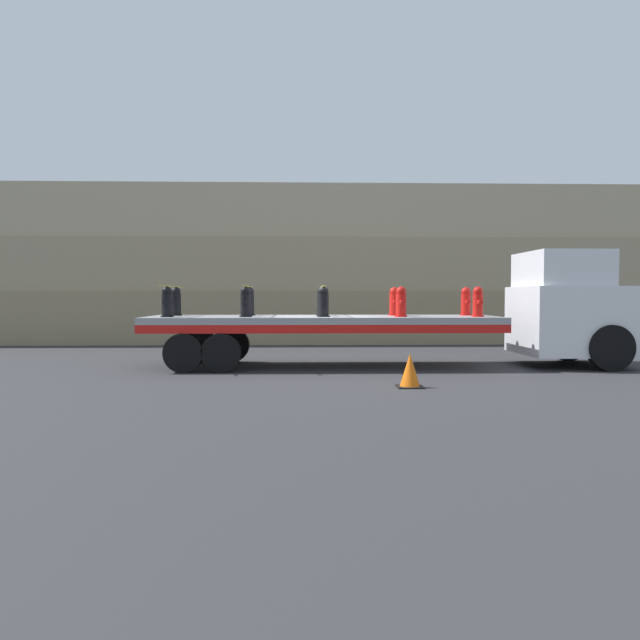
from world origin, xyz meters
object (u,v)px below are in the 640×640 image
(truck_cab, at_px, (573,309))
(fire_hydrant_red_near_3, at_px, (401,302))
(fire_hydrant_red_far_4, at_px, (466,302))
(fire_hydrant_black_near_1, at_px, (246,302))
(traffic_cone, at_px, (410,371))
(fire_hydrant_black_near_2, at_px, (324,302))
(fire_hydrant_red_far_3, at_px, (394,302))
(fire_hydrant_red_near_4, at_px, (478,302))
(fire_hydrant_black_far_0, at_px, (176,302))
(fire_hydrant_black_far_1, at_px, (249,302))
(fire_hydrant_black_near_0, at_px, (167,302))
(fire_hydrant_black_far_2, at_px, (322,302))
(flatbed_trailer, at_px, (299,326))

(truck_cab, height_order, fire_hydrant_red_near_3, truck_cab)
(fire_hydrant_red_far_4, bearing_deg, fire_hydrant_black_near_1, -168.95)
(fire_hydrant_red_near_3, relative_size, traffic_cone, 1.11)
(fire_hydrant_black_near_2, bearing_deg, fire_hydrant_black_near_1, 180.00)
(fire_hydrant_red_far_3, xyz_separation_m, traffic_cone, (-0.32, -4.23, -1.31))
(traffic_cone, bearing_deg, fire_hydrant_red_near_4, 54.46)
(fire_hydrant_black_near_2, bearing_deg, fire_hydrant_black_far_0, 163.68)
(fire_hydrant_black_far_0, relative_size, fire_hydrant_black_far_1, 1.00)
(fire_hydrant_black_near_0, bearing_deg, fire_hydrant_black_near_2, 0.00)
(fire_hydrant_black_far_1, bearing_deg, fire_hydrant_black_far_2, 0.00)
(fire_hydrant_black_far_2, xyz_separation_m, fire_hydrant_red_far_3, (1.90, 0.00, 0.00))
(fire_hydrant_red_near_4, distance_m, traffic_cone, 4.05)
(flatbed_trailer, distance_m, fire_hydrant_red_far_4, 4.48)
(fire_hydrant_black_far_1, height_order, fire_hydrant_black_far_2, same)
(truck_cab, xyz_separation_m, fire_hydrant_black_far_0, (-10.24, 0.56, 0.18))
(flatbed_trailer, relative_size, fire_hydrant_red_near_3, 11.81)
(fire_hydrant_black_near_2, height_order, fire_hydrant_red_far_3, same)
(fire_hydrant_red_near_4, height_order, traffic_cone, fire_hydrant_red_near_4)
(fire_hydrant_black_far_2, distance_m, fire_hydrant_red_far_4, 3.81)
(flatbed_trailer, xyz_separation_m, fire_hydrant_black_far_2, (0.59, 0.56, 0.60))
(fire_hydrant_red_near_3, distance_m, traffic_cone, 3.40)
(fire_hydrant_black_far_0, relative_size, fire_hydrant_red_near_4, 1.00)
(fire_hydrant_black_near_2, bearing_deg, fire_hydrant_red_far_4, 16.32)
(fire_hydrant_black_near_1, distance_m, fire_hydrant_black_far_2, 2.21)
(truck_cab, bearing_deg, fire_hydrant_black_far_0, 176.88)
(fire_hydrant_black_far_1, bearing_deg, fire_hydrant_red_near_3, -16.32)
(fire_hydrant_black_far_2, height_order, fire_hydrant_red_near_3, same)
(fire_hydrant_black_near_0, relative_size, fire_hydrant_black_near_1, 1.00)
(flatbed_trailer, distance_m, fire_hydrant_black_near_2, 1.01)
(traffic_cone, bearing_deg, flatbed_trailer, 120.59)
(truck_cab, xyz_separation_m, fire_hydrant_red_near_4, (-2.62, -0.56, 0.18))
(fire_hydrant_black_near_0, xyz_separation_m, traffic_cone, (5.39, -3.12, -1.31))
(fire_hydrant_red_near_4, bearing_deg, fire_hydrant_black_near_1, 180.00)
(fire_hydrant_black_near_0, xyz_separation_m, fire_hydrant_black_near_1, (1.90, 0.00, 0.00))
(fire_hydrant_black_near_1, height_order, fire_hydrant_red_far_4, same)
(fire_hydrant_black_near_0, height_order, fire_hydrant_red_near_3, same)
(traffic_cone, bearing_deg, fire_hydrant_red_near_3, 84.08)
(flatbed_trailer, bearing_deg, fire_hydrant_black_far_0, 170.17)
(fire_hydrant_black_far_2, relative_size, fire_hydrant_red_near_4, 1.00)
(fire_hydrant_red_far_4, bearing_deg, fire_hydrant_black_far_2, 180.00)
(fire_hydrant_black_far_2, relative_size, fire_hydrant_red_far_3, 1.00)
(fire_hydrant_black_near_1, distance_m, fire_hydrant_black_near_2, 1.90)
(truck_cab, relative_size, traffic_cone, 4.34)
(traffic_cone, bearing_deg, fire_hydrant_red_far_4, 62.24)
(fire_hydrant_red_near_3, height_order, traffic_cone, fire_hydrant_red_near_3)
(truck_cab, distance_m, fire_hydrant_black_far_0, 10.25)
(truck_cab, xyz_separation_m, fire_hydrant_red_far_4, (-2.62, 0.56, 0.18))
(truck_cab, height_order, fire_hydrant_red_far_3, truck_cab)
(fire_hydrant_black_far_0, relative_size, fire_hydrant_black_near_2, 1.00)
(fire_hydrant_red_near_4, bearing_deg, fire_hydrant_black_far_2, 163.68)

